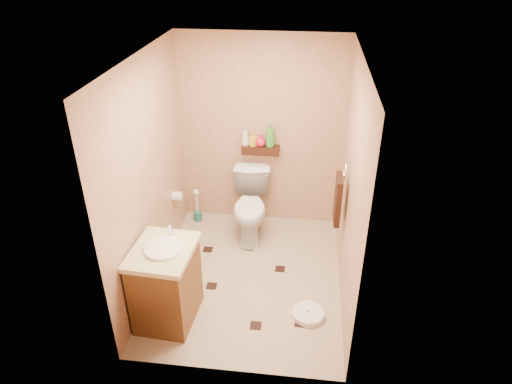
# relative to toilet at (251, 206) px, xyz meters

# --- Properties ---
(ground) EXTENTS (2.50, 2.50, 0.00)m
(ground) POSITION_rel_toilet_xyz_m (0.08, -0.83, -0.41)
(ground) COLOR tan
(ground) RESTS_ON ground
(wall_back) EXTENTS (2.00, 0.04, 2.40)m
(wall_back) POSITION_rel_toilet_xyz_m (0.08, 0.42, 0.79)
(wall_back) COLOR tan
(wall_back) RESTS_ON ground
(wall_front) EXTENTS (2.00, 0.04, 2.40)m
(wall_front) POSITION_rel_toilet_xyz_m (0.08, -2.08, 0.79)
(wall_front) COLOR tan
(wall_front) RESTS_ON ground
(wall_left) EXTENTS (0.04, 2.50, 2.40)m
(wall_left) POSITION_rel_toilet_xyz_m (-0.92, -0.83, 0.79)
(wall_left) COLOR tan
(wall_left) RESTS_ON ground
(wall_right) EXTENTS (0.04, 2.50, 2.40)m
(wall_right) POSITION_rel_toilet_xyz_m (1.08, -0.83, 0.79)
(wall_right) COLOR tan
(wall_right) RESTS_ON ground
(ceiling) EXTENTS (2.00, 2.50, 0.02)m
(ceiling) POSITION_rel_toilet_xyz_m (0.08, -0.83, 1.99)
(ceiling) COLOR white
(ceiling) RESTS_ON wall_back
(wall_shelf) EXTENTS (0.46, 0.14, 0.10)m
(wall_shelf) POSITION_rel_toilet_xyz_m (0.08, 0.34, 0.61)
(wall_shelf) COLOR #33160E
(wall_shelf) RESTS_ON wall_back
(floor_accents) EXTENTS (1.26, 1.35, 0.01)m
(floor_accents) POSITION_rel_toilet_xyz_m (0.10, -0.89, -0.40)
(floor_accents) COLOR black
(floor_accents) RESTS_ON ground
(toilet) EXTENTS (0.51, 0.83, 0.82)m
(toilet) POSITION_rel_toilet_xyz_m (0.00, 0.00, 0.00)
(toilet) COLOR white
(toilet) RESTS_ON ground
(vanity) EXTENTS (0.60, 0.71, 0.95)m
(vanity) POSITION_rel_toilet_xyz_m (-0.62, -1.50, 0.01)
(vanity) COLOR brown
(vanity) RESTS_ON ground
(bathroom_scale) EXTENTS (0.37, 0.37, 0.06)m
(bathroom_scale) POSITION_rel_toilet_xyz_m (0.75, -1.35, -0.38)
(bathroom_scale) COLOR white
(bathroom_scale) RESTS_ON ground
(toilet_brush) EXTENTS (0.11, 0.11, 0.47)m
(toilet_brush) POSITION_rel_toilet_xyz_m (-0.74, 0.24, -0.24)
(toilet_brush) COLOR #186263
(toilet_brush) RESTS_ON ground
(towel_ring) EXTENTS (0.12, 0.30, 0.76)m
(towel_ring) POSITION_rel_toilet_xyz_m (0.99, -0.58, 0.54)
(towel_ring) COLOR silver
(towel_ring) RESTS_ON wall_right
(toilet_paper) EXTENTS (0.12, 0.11, 0.12)m
(toilet_paper) POSITION_rel_toilet_xyz_m (-0.86, -0.18, 0.19)
(toilet_paper) COLOR white
(toilet_paper) RESTS_ON wall_left
(bottle_a) EXTENTS (0.13, 0.13, 0.24)m
(bottle_a) POSITION_rel_toilet_xyz_m (-0.11, 0.34, 0.78)
(bottle_a) COLOR beige
(bottle_a) RESTS_ON wall_shelf
(bottle_b) EXTENTS (0.11, 0.11, 0.17)m
(bottle_b) POSITION_rel_toilet_xyz_m (-0.01, 0.34, 0.75)
(bottle_b) COLOR gold
(bottle_b) RESTS_ON wall_shelf
(bottle_c) EXTENTS (0.13, 0.13, 0.15)m
(bottle_c) POSITION_rel_toilet_xyz_m (0.08, 0.34, 0.74)
(bottle_c) COLOR red
(bottle_c) RESTS_ON wall_shelf
(bottle_d) EXTENTS (0.16, 0.16, 0.29)m
(bottle_d) POSITION_rel_toilet_xyz_m (0.20, 0.34, 0.81)
(bottle_d) COLOR green
(bottle_d) RESTS_ON wall_shelf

